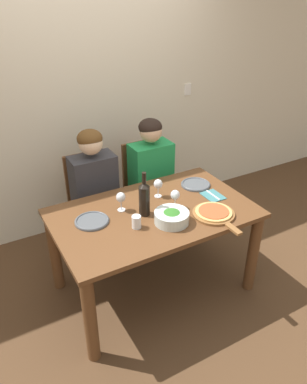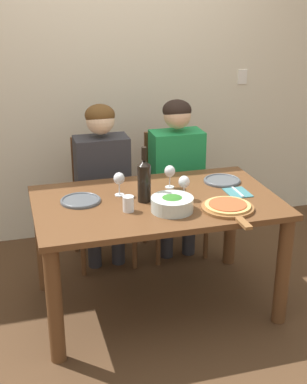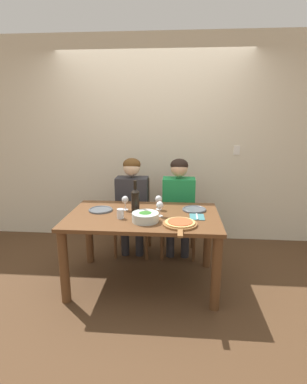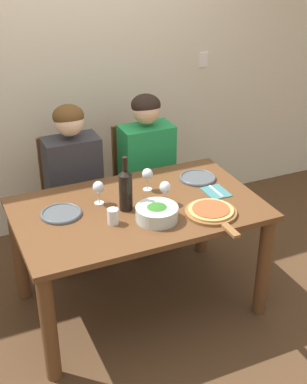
{
  "view_description": "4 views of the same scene",
  "coord_description": "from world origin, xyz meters",
  "views": [
    {
      "loc": [
        -1.16,
        -2.06,
        2.24
      ],
      "look_at": [
        0.01,
        0.02,
        0.9
      ],
      "focal_mm": 35.0,
      "sensor_mm": 36.0,
      "label": 1
    },
    {
      "loc": [
        -0.84,
        -2.91,
        1.99
      ],
      "look_at": [
        -0.02,
        -0.02,
        0.81
      ],
      "focal_mm": 50.0,
      "sensor_mm": 36.0,
      "label": 2
    },
    {
      "loc": [
        0.33,
        -2.79,
        1.71
      ],
      "look_at": [
        0.09,
        0.16,
        0.94
      ],
      "focal_mm": 28.0,
      "sensor_mm": 36.0,
      "label": 3
    },
    {
      "loc": [
        -1.07,
        -2.62,
        2.34
      ],
      "look_at": [
        0.09,
        -0.02,
        0.84
      ],
      "focal_mm": 50.0,
      "sensor_mm": 36.0,
      "label": 4
    }
  ],
  "objects": [
    {
      "name": "chair_left",
      "position": [
        -0.21,
        0.77,
        0.49
      ],
      "size": [
        0.42,
        0.42,
        0.93
      ],
      "color": "brown",
      "rests_on": "ground"
    },
    {
      "name": "wine_glass_right",
      "position": [
        0.14,
        0.18,
        0.85
      ],
      "size": [
        0.07,
        0.07,
        0.15
      ],
      "color": "silver",
      "rests_on": "dining_table"
    },
    {
      "name": "wine_glass_centre",
      "position": [
        0.17,
        -0.03,
        0.85
      ],
      "size": [
        0.07,
        0.07,
        0.15
      ],
      "color": "silver",
      "rests_on": "dining_table"
    },
    {
      "name": "ground_plane",
      "position": [
        0.0,
        0.0,
        0.0
      ],
      "size": [
        40.0,
        40.0,
        0.0
      ],
      "primitive_type": "plane",
      "color": "#4C331E"
    },
    {
      "name": "chair_right",
      "position": [
        0.35,
        0.77,
        0.49
      ],
      "size": [
        0.42,
        0.42,
        0.93
      ],
      "color": "brown",
      "rests_on": "ground"
    },
    {
      "name": "person_woman",
      "position": [
        -0.21,
        0.66,
        0.72
      ],
      "size": [
        0.47,
        0.51,
        1.21
      ],
      "color": "#28282D",
      "rests_on": "ground"
    },
    {
      "name": "dining_table",
      "position": [
        0.0,
        0.0,
        0.61
      ],
      "size": [
        1.49,
        0.91,
        0.74
      ],
      "color": "brown",
      "rests_on": "ground"
    },
    {
      "name": "person_man",
      "position": [
        0.35,
        0.66,
        0.72
      ],
      "size": [
        0.47,
        0.51,
        1.21
      ],
      "color": "#28282D",
      "rests_on": "ground"
    },
    {
      "name": "wine_glass_left",
      "position": [
        -0.2,
        0.13,
        0.85
      ],
      "size": [
        0.07,
        0.07,
        0.15
      ],
      "color": "silver",
      "rests_on": "dining_table"
    },
    {
      "name": "pizza_on_board",
      "position": [
        0.36,
        -0.26,
        0.76
      ],
      "size": [
        0.31,
        0.45,
        0.04
      ],
      "color": "brown",
      "rests_on": "dining_table"
    },
    {
      "name": "dinner_plate_left",
      "position": [
        -0.45,
        0.09,
        0.75
      ],
      "size": [
        0.25,
        0.25,
        0.02
      ],
      "color": "#4C5156",
      "rests_on": "dining_table"
    },
    {
      "name": "back_wall",
      "position": [
        0.0,
        1.25,
        1.35
      ],
      "size": [
        10.0,
        0.06,
        2.7
      ],
      "color": "beige",
      "rests_on": "ground"
    },
    {
      "name": "fork_on_napkin",
      "position": [
        0.53,
        -0.03,
        0.75
      ],
      "size": [
        0.14,
        0.18,
        0.01
      ],
      "color": "#387075",
      "rests_on": "dining_table"
    },
    {
      "name": "wine_bottle",
      "position": [
        -0.08,
        0.0,
        0.88
      ],
      "size": [
        0.08,
        0.08,
        0.34
      ],
      "color": "black",
      "rests_on": "dining_table"
    },
    {
      "name": "water_tumbler",
      "position": [
        -0.21,
        -0.12,
        0.79
      ],
      "size": [
        0.07,
        0.07,
        0.09
      ],
      "color": "silver",
      "rests_on": "dining_table"
    },
    {
      "name": "broccoli_bowl",
      "position": [
        0.04,
        -0.19,
        0.79
      ],
      "size": [
        0.25,
        0.25,
        0.09
      ],
      "color": "silver",
      "rests_on": "dining_table"
    },
    {
      "name": "dinner_plate_right",
      "position": [
        0.51,
        0.18,
        0.75
      ],
      "size": [
        0.25,
        0.25,
        0.02
      ],
      "color": "#4C5156",
      "rests_on": "dining_table"
    }
  ]
}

